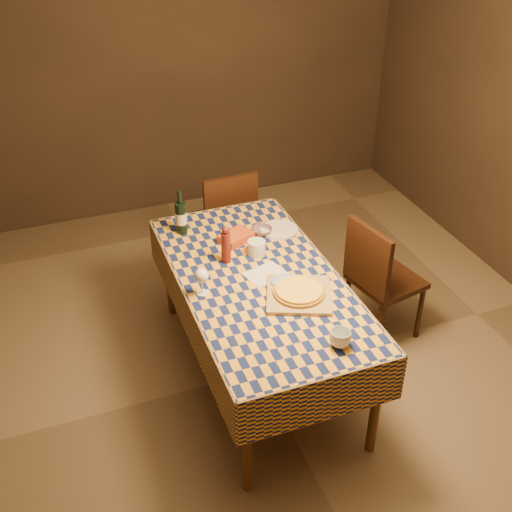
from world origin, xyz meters
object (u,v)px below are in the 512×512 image
Objects in this scene: dining_table at (259,288)px; white_plate at (279,229)px; pizza at (299,291)px; chair_far at (227,218)px; cutting_board at (299,295)px; wine_bottle at (181,217)px; chair_right at (378,276)px; bowl at (262,231)px.

dining_table is 7.30× the size of white_plate.
pizza is 0.75m from white_plate.
chair_far is at bearing 89.09° from pizza.
chair_far reaches higher than cutting_board.
white_plate is (0.17, 0.73, -0.00)m from cutting_board.
wine_bottle reaches higher than cutting_board.
pizza is at bearing -103.27° from white_plate.
pizza is at bearing -156.51° from chair_right.
bowl is (0.05, 0.73, 0.01)m from cutting_board.
dining_table is at bearing -124.25° from white_plate.
chair_far is at bearing 89.09° from cutting_board.
wine_bottle is 0.66m from white_plate.
cutting_board is 2.68× the size of bowl.
chair_right is at bearing -27.46° from wine_bottle.
wine_bottle reaches higher than bowl.
pizza is at bearing -90.91° from chair_far.
cutting_board reaches higher than white_plate.
wine_bottle reaches higher than chair_right.
bowl is (0.05, 0.73, -0.02)m from pizza.
cutting_board is at bearing -156.51° from chair_right.
cutting_board is 1.44m from chair_far.
bowl is 0.44× the size of wine_bottle.
white_plate is (0.32, 0.48, 0.08)m from dining_table.
cutting_board is at bearing -103.27° from white_plate.
bowl is 0.55× the size of white_plate.
chair_right is at bearing -30.63° from bowl.
chair_far is (0.47, 0.48, -0.36)m from wine_bottle.
pizza is 2.34× the size of bowl.
chair_far is at bearing 45.69° from wine_bottle.
pizza reaches higher than white_plate.
white_plate is at bearing 76.73° from pizza.
cutting_board is 0.73m from bowl.
wine_bottle is at bearing 157.26° from bowl.
chair_right reaches higher than white_plate.
pizza is (0.15, -0.25, 0.11)m from dining_table.
chair_right is at bearing 23.49° from cutting_board.
cutting_board is 0.03m from pizza.
bowl is at bearing -87.82° from chair_far.
chair_right is at bearing 4.50° from dining_table.
dining_table is 0.58m from white_plate.
cutting_board is at bearing -90.91° from chair_far.
white_plate reaches higher than dining_table.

